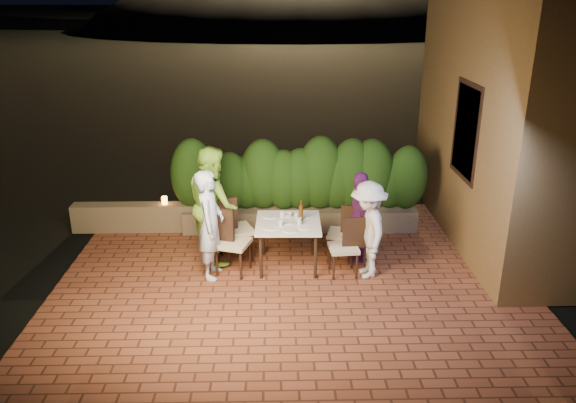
{
  "coord_description": "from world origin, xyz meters",
  "views": [
    {
      "loc": [
        -0.23,
        -7.16,
        4.07
      ],
      "look_at": [
        -0.05,
        0.91,
        1.05
      ],
      "focal_mm": 35.0,
      "sensor_mm": 36.0,
      "label": 1
    }
  ],
  "objects_px": {
    "chair_left_front": "(233,242)",
    "dining_table": "(288,244)",
    "chair_left_back": "(236,228)",
    "beer_bottle": "(301,210)",
    "diner_purple": "(360,216)",
    "diner_green": "(213,204)",
    "diner_blue": "(210,225)",
    "diner_white": "(368,230)",
    "bowl": "(287,214)",
    "chair_right_front": "(344,246)",
    "chair_right_back": "(342,232)",
    "parapet_lamp": "(164,200)"
  },
  "relations": [
    {
      "from": "dining_table",
      "to": "diner_purple",
      "type": "height_order",
      "value": "diner_purple"
    },
    {
      "from": "diner_white",
      "to": "chair_left_front",
      "type": "bearing_deg",
      "value": -99.52
    },
    {
      "from": "beer_bottle",
      "to": "chair_left_front",
      "type": "xyz_separation_m",
      "value": [
        -1.05,
        -0.26,
        -0.4
      ]
    },
    {
      "from": "chair_right_back",
      "to": "diner_purple",
      "type": "height_order",
      "value": "diner_purple"
    },
    {
      "from": "chair_left_front",
      "to": "chair_right_front",
      "type": "distance_m",
      "value": 1.68
    },
    {
      "from": "dining_table",
      "to": "diner_purple",
      "type": "bearing_deg",
      "value": 11.14
    },
    {
      "from": "bowl",
      "to": "diner_green",
      "type": "distance_m",
      "value": 1.17
    },
    {
      "from": "chair_left_front",
      "to": "diner_blue",
      "type": "distance_m",
      "value": 0.46
    },
    {
      "from": "chair_left_front",
      "to": "diner_green",
      "type": "distance_m",
      "value": 0.73
    },
    {
      "from": "beer_bottle",
      "to": "chair_right_front",
      "type": "bearing_deg",
      "value": -29.25
    },
    {
      "from": "diner_blue",
      "to": "chair_left_front",
      "type": "bearing_deg",
      "value": -68.74
    },
    {
      "from": "beer_bottle",
      "to": "chair_left_front",
      "type": "distance_m",
      "value": 1.15
    },
    {
      "from": "chair_left_front",
      "to": "chair_right_back",
      "type": "distance_m",
      "value": 1.76
    },
    {
      "from": "diner_white",
      "to": "parapet_lamp",
      "type": "xyz_separation_m",
      "value": [
        -3.37,
        1.82,
        -0.18
      ]
    },
    {
      "from": "chair_right_front",
      "to": "diner_white",
      "type": "height_order",
      "value": "diner_white"
    },
    {
      "from": "chair_left_back",
      "to": "chair_right_back",
      "type": "height_order",
      "value": "chair_left_back"
    },
    {
      "from": "chair_left_front",
      "to": "dining_table",
      "type": "bearing_deg",
      "value": 31.0
    },
    {
      "from": "diner_white",
      "to": "diner_green",
      "type": "bearing_deg",
      "value": -110.65
    },
    {
      "from": "beer_bottle",
      "to": "diner_purple",
      "type": "bearing_deg",
      "value": 9.81
    },
    {
      "from": "diner_green",
      "to": "diner_white",
      "type": "distance_m",
      "value": 2.45
    },
    {
      "from": "diner_white",
      "to": "parapet_lamp",
      "type": "distance_m",
      "value": 3.83
    },
    {
      "from": "chair_right_back",
      "to": "diner_white",
      "type": "distance_m",
      "value": 0.71
    },
    {
      "from": "beer_bottle",
      "to": "chair_left_back",
      "type": "xyz_separation_m",
      "value": [
        -1.03,
        0.22,
        -0.38
      ]
    },
    {
      "from": "dining_table",
      "to": "chair_left_back",
      "type": "xyz_separation_m",
      "value": [
        -0.83,
        0.28,
        0.16
      ]
    },
    {
      "from": "diner_purple",
      "to": "parapet_lamp",
      "type": "relative_size",
      "value": 10.58
    },
    {
      "from": "dining_table",
      "to": "chair_right_front",
      "type": "bearing_deg",
      "value": -19.31
    },
    {
      "from": "bowl",
      "to": "chair_right_front",
      "type": "relative_size",
      "value": 0.18
    },
    {
      "from": "chair_right_back",
      "to": "chair_left_back",
      "type": "bearing_deg",
      "value": 13.18
    },
    {
      "from": "diner_blue",
      "to": "dining_table",
      "type": "bearing_deg",
      "value": -71.68
    },
    {
      "from": "chair_right_back",
      "to": "diner_blue",
      "type": "distance_m",
      "value": 2.13
    },
    {
      "from": "chair_left_front",
      "to": "chair_left_back",
      "type": "relative_size",
      "value": 0.97
    },
    {
      "from": "chair_left_front",
      "to": "diner_blue",
      "type": "bearing_deg",
      "value": -144.92
    },
    {
      "from": "chair_left_front",
      "to": "chair_right_back",
      "type": "relative_size",
      "value": 1.11
    },
    {
      "from": "chair_left_front",
      "to": "diner_purple",
      "type": "relative_size",
      "value": 0.69
    },
    {
      "from": "diner_blue",
      "to": "parapet_lamp",
      "type": "distance_m",
      "value": 2.07
    },
    {
      "from": "diner_green",
      "to": "diner_blue",
      "type": "bearing_deg",
      "value": 158.3
    },
    {
      "from": "diner_blue",
      "to": "diner_white",
      "type": "distance_m",
      "value": 2.35
    },
    {
      "from": "beer_bottle",
      "to": "chair_left_front",
      "type": "height_order",
      "value": "beer_bottle"
    },
    {
      "from": "dining_table",
      "to": "chair_right_back",
      "type": "height_order",
      "value": "chair_right_back"
    },
    {
      "from": "beer_bottle",
      "to": "chair_left_back",
      "type": "distance_m",
      "value": 1.12
    },
    {
      "from": "bowl",
      "to": "diner_blue",
      "type": "bearing_deg",
      "value": -154.28
    },
    {
      "from": "beer_bottle",
      "to": "parapet_lamp",
      "type": "height_order",
      "value": "beer_bottle"
    },
    {
      "from": "diner_green",
      "to": "parapet_lamp",
      "type": "xyz_separation_m",
      "value": [
        -1.01,
        1.19,
        -0.37
      ]
    },
    {
      "from": "chair_right_back",
      "to": "diner_purple",
      "type": "bearing_deg",
      "value": -168.98
    },
    {
      "from": "diner_green",
      "to": "parapet_lamp",
      "type": "relative_size",
      "value": 13.4
    },
    {
      "from": "bowl",
      "to": "diner_white",
      "type": "relative_size",
      "value": 0.11
    },
    {
      "from": "diner_white",
      "to": "diner_purple",
      "type": "xyz_separation_m",
      "value": [
        -0.05,
        0.55,
        -0.01
      ]
    },
    {
      "from": "chair_right_front",
      "to": "diner_white",
      "type": "xyz_separation_m",
      "value": [
        0.35,
        -0.03,
        0.28
      ]
    },
    {
      "from": "bowl",
      "to": "chair_right_front",
      "type": "xyz_separation_m",
      "value": [
        0.85,
        -0.55,
        -0.31
      ]
    },
    {
      "from": "bowl",
      "to": "diner_green",
      "type": "xyz_separation_m",
      "value": [
        -1.16,
        0.04,
        0.17
      ]
    }
  ]
}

